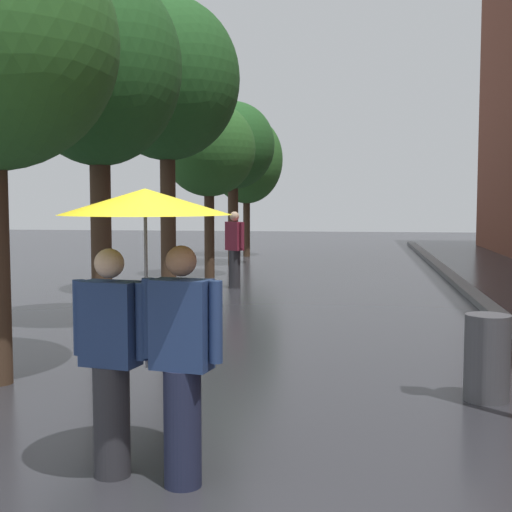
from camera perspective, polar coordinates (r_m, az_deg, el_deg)
kerb_strip at (r=14.26m, az=17.52°, el=-3.35°), size 0.30×36.00×0.12m
street_tree_1 at (r=11.19m, az=-12.58°, el=14.49°), size 2.50×2.50×5.44m
street_tree_2 at (r=14.65m, az=-7.19°, el=13.87°), size 2.92×2.92×6.00m
street_tree_3 at (r=17.93m, az=-3.81°, el=8.51°), size 2.34×2.34×4.42m
street_tree_4 at (r=21.23m, az=-1.87°, el=8.81°), size 2.48×2.48×4.87m
street_tree_5 at (r=24.56m, az=-0.77°, el=7.75°), size 2.49×2.49×4.86m
couple_under_umbrella at (r=4.93m, az=-8.88°, el=-2.13°), size 1.19×1.19×2.04m
litter_bin at (r=7.35m, az=18.11°, el=-7.79°), size 0.44×0.44×0.85m
pedestrian_walking_midground at (r=15.76m, az=-1.74°, el=0.57°), size 0.49×0.42×1.71m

